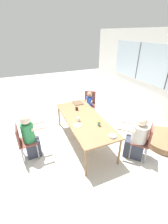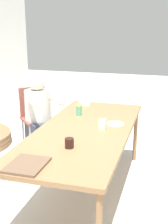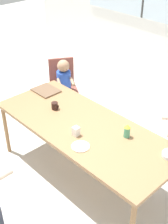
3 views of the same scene
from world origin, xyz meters
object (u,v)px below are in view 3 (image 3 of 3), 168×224
chair_for_toddler (63,82)px  person_toddler (65,92)px  coffee_mug (55,106)px  milk_carton_small (76,131)px  sippy_cup (127,131)px

chair_for_toddler → person_toddler: size_ratio=0.94×
chair_for_toddler → person_toddler: bearing=90.0°
coffee_mug → milk_carton_small: 0.58m
chair_for_toddler → sippy_cup: 1.85m
chair_for_toddler → milk_carton_small: 1.67m
milk_carton_small → sippy_cup: bearing=43.6°
chair_for_toddler → sippy_cup: size_ratio=5.82×
person_toddler → sippy_cup: size_ratio=6.21×
chair_for_toddler → person_toddler: 0.18m
chair_for_toddler → coffee_mug: (0.80, -0.78, 0.26)m
chair_for_toddler → coffee_mug: size_ratio=10.34×
person_toddler → milk_carton_small: 1.53m
person_toddler → coffee_mug: (0.66, -0.70, 0.34)m
chair_for_toddler → sippy_cup: sippy_cup is taller
coffee_mug → sippy_cup: size_ratio=0.56×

